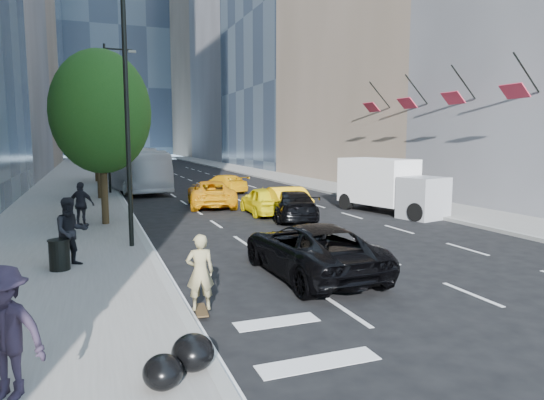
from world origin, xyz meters
name	(u,v)px	position (x,y,z in m)	size (l,w,h in m)	color
ground	(354,260)	(0.00, 0.00, 0.00)	(160.00, 160.00, 0.00)	black
sidewalk_left	(75,185)	(-9.00, 30.00, 0.07)	(6.00, 120.00, 0.15)	slate
sidewalk_right	(287,178)	(10.00, 30.00, 0.07)	(4.00, 120.00, 0.15)	slate
tower_right_far	(223,46)	(22.00, 98.00, 25.00)	(20.00, 24.00, 50.00)	#786753
lamp_near	(131,79)	(-6.32, 4.00, 5.81)	(2.13, 0.22, 10.00)	black
lamp_far	(110,110)	(-6.32, 22.00, 5.81)	(2.13, 0.22, 10.00)	black
tree_near	(101,112)	(-7.20, 9.00, 4.97)	(4.20, 4.20, 7.46)	black
tree_mid	(97,115)	(-7.20, 19.00, 5.32)	(4.50, 4.50, 7.99)	black
tree_far	(95,130)	(-7.20, 32.00, 4.62)	(3.90, 3.90, 6.92)	black
traffic_signal	(102,135)	(-6.40, 40.00, 4.23)	(2.48, 0.53, 5.20)	black
facade_flags	(431,98)	(10.64, 10.00, 6.18)	(1.85, 13.30, 2.05)	black
skateboarder	(200,277)	(-5.60, -3.00, 0.84)	(0.61, 0.40, 1.69)	#8A7F56
black_sedan_lincoln	(311,249)	(-2.00, -1.00, 0.75)	(2.48, 5.39, 1.50)	black
black_sedan_mercedes	(291,205)	(1.20, 8.00, 0.71)	(1.98, 4.86, 1.41)	black
taxi_a	(264,200)	(0.50, 9.97, 0.72)	(1.70, 4.21, 1.44)	#FFE90D
taxi_b	(284,201)	(1.20, 9.00, 0.75)	(1.59, 4.57, 1.51)	#FEB40D
taxi_c	(211,194)	(-1.34, 13.78, 0.74)	(2.47, 5.35, 1.49)	orange
taxi_d	(224,184)	(1.20, 20.50, 0.65)	(1.82, 4.47, 1.30)	#F6AE0C
city_bus	(132,169)	(-4.80, 24.34, 1.59)	(2.67, 11.42, 3.18)	silver
box_truck	(389,186)	(6.75, 8.13, 1.42)	(3.47, 6.19, 2.80)	white
pedestrian_a	(71,232)	(-8.35, 1.87, 1.16)	(0.98, 0.76, 2.01)	black
pedestrian_b	(81,204)	(-8.15, 8.57, 1.10)	(1.11, 0.46, 1.90)	black
pedestrian_c	(4,333)	(-8.99, -5.70, 1.12)	(1.26, 0.72, 1.95)	#251D2B
trash_can	(59,255)	(-8.66, 1.49, 0.57)	(0.56, 0.56, 0.84)	black
garbage_bags	(181,360)	(-6.55, -5.96, 0.43)	(1.18, 1.13, 0.58)	black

